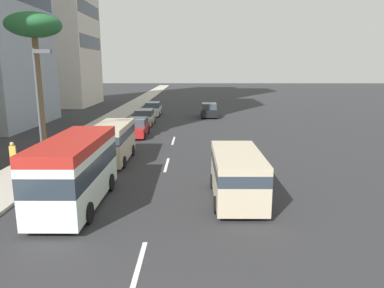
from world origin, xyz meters
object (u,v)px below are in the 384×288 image
at_px(car_third, 209,111).
at_px(van_fifth, 113,140).
at_px(van_sixth, 237,173).
at_px(car_seventh, 137,128).
at_px(palm_tree, 34,29).
at_px(street_lamp, 40,98).
at_px(car_fourth, 153,109).
at_px(car_second, 144,117).
at_px(pedestrian_near_lamp, 13,155).
at_px(minibus_lead, 75,169).

height_order(car_third, van_fifth, van_fifth).
xyz_separation_m(van_sixth, car_seventh, (15.25, 6.91, -0.54)).
relative_size(car_seventh, palm_tree, 0.46).
distance_m(van_fifth, street_lamp, 5.30).
xyz_separation_m(car_fourth, car_seventh, (-13.71, -0.14, -0.03)).
bearing_deg(car_third, palm_tree, 147.24).
relative_size(car_second, pedestrian_near_lamp, 2.69).
relative_size(minibus_lead, palm_tree, 0.70).
distance_m(car_seventh, palm_tree, 11.44).
xyz_separation_m(car_third, street_lamp, (-23.90, 9.98, 3.50)).
relative_size(van_sixth, palm_tree, 0.56).
xyz_separation_m(minibus_lead, street_lamp, (4.20, 3.06, 2.66)).
relative_size(van_sixth, car_seventh, 1.22).
xyz_separation_m(car_seventh, pedestrian_near_lamp, (-11.25, 5.21, 0.34)).
height_order(car_fourth, pedestrian_near_lamp, pedestrian_near_lamp).
xyz_separation_m(van_sixth, pedestrian_near_lamp, (4.00, 12.11, -0.20)).
distance_m(minibus_lead, van_sixth, 7.08).
xyz_separation_m(car_third, palm_tree, (-18.86, 12.13, 7.52)).
xyz_separation_m(minibus_lead, palm_tree, (9.24, 5.22, 6.68)).
relative_size(van_sixth, street_lamp, 0.77).
distance_m(minibus_lead, van_fifth, 7.44).
xyz_separation_m(minibus_lead, van_sixth, (0.69, -7.04, -0.36)).
distance_m(pedestrian_near_lamp, street_lamp, 3.83).
relative_size(minibus_lead, car_seventh, 1.52).
xyz_separation_m(car_second, street_lamp, (-18.20, 2.97, 3.55)).
bearing_deg(street_lamp, car_seventh, -15.21).
xyz_separation_m(car_second, palm_tree, (-13.16, 5.13, 7.57)).
height_order(minibus_lead, pedestrian_near_lamp, minibus_lead).
distance_m(pedestrian_near_lamp, palm_tree, 8.55).
bearing_deg(car_seventh, street_lamp, -15.21).
xyz_separation_m(car_second, van_fifth, (-14.96, -0.04, 0.64)).
height_order(car_third, street_lamp, street_lamp).
distance_m(minibus_lead, car_second, 22.42).
relative_size(car_third, van_fifth, 0.78).
height_order(minibus_lead, car_third, minibus_lead).
distance_m(car_third, street_lamp, 26.13).
bearing_deg(car_seventh, pedestrian_near_lamp, -24.83).
distance_m(van_sixth, pedestrian_near_lamp, 12.76).
bearing_deg(minibus_lead, van_fifth, -179.59).
distance_m(van_sixth, car_seventh, 16.75).
bearing_deg(car_second, car_third, 129.12).
height_order(minibus_lead, street_lamp, street_lamp).
xyz_separation_m(van_sixth, palm_tree, (8.55, 12.26, 7.04)).
relative_size(pedestrian_near_lamp, palm_tree, 0.18).
distance_m(car_seventh, pedestrian_near_lamp, 12.40).
bearing_deg(car_second, pedestrian_near_lamp, -15.71).
xyz_separation_m(van_sixth, street_lamp, (3.51, 10.10, 3.02)).
xyz_separation_m(car_third, van_sixth, (-27.41, -0.12, 0.48)).
bearing_deg(car_second, van_sixth, 18.18).
distance_m(car_second, van_sixth, 22.86).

